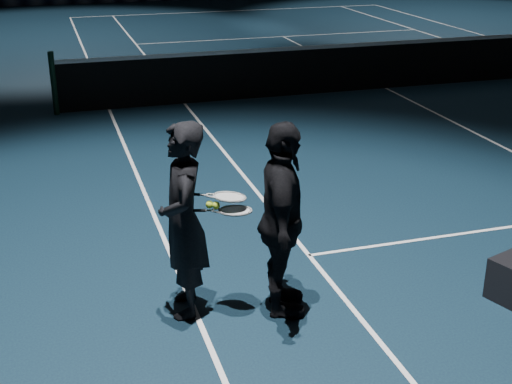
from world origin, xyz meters
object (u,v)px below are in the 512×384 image
at_px(player_b, 282,221).
at_px(racket_upper, 230,197).
at_px(racket_lower, 235,211).
at_px(tennis_balls, 212,203).
at_px(player_a, 183,221).

relative_size(player_b, racket_upper, 2.59).
bearing_deg(player_b, racket_lower, 89.02).
distance_m(racket_upper, tennis_balls, 0.15).
bearing_deg(player_b, player_a, 89.02).
xyz_separation_m(player_a, racket_upper, (0.39, -0.08, 0.21)).
height_order(racket_lower, tennis_balls, tennis_balls).
bearing_deg(tennis_balls, racket_upper, -3.65).
distance_m(racket_lower, racket_upper, 0.13).
relative_size(player_a, tennis_balls, 14.70).
height_order(player_a, player_b, same).
bearing_deg(racket_upper, racket_lower, -42.66).
height_order(player_b, tennis_balls, player_b).
bearing_deg(racket_lower, tennis_balls, 178.53).
bearing_deg(tennis_balls, player_a, 163.90).
bearing_deg(player_a, racket_upper, 86.90).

